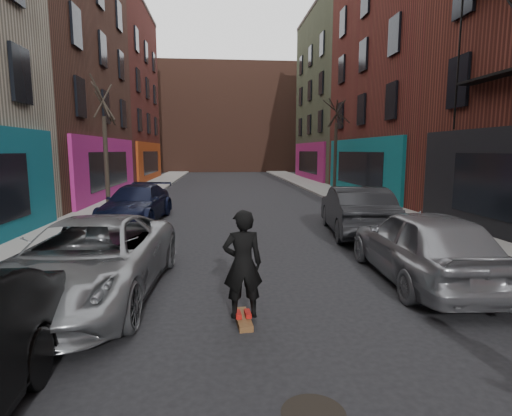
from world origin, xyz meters
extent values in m
cube|color=gray|center=(-6.25, 30.00, 0.07)|extent=(2.50, 84.00, 0.13)
cube|color=gray|center=(6.25, 30.00, 0.07)|extent=(2.50, 84.00, 0.13)
cube|color=#47281E|center=(0.00, 56.00, 7.00)|extent=(40.00, 10.00, 14.00)
imported|color=gray|center=(-3.54, 6.80, 0.75)|extent=(2.76, 5.53, 1.50)
imported|color=black|center=(-4.35, 15.16, 0.72)|extent=(2.49, 5.12, 1.44)
imported|color=gray|center=(3.20, 7.15, 0.80)|extent=(2.11, 4.79, 1.60)
imported|color=black|center=(3.43, 12.06, 0.81)|extent=(2.32, 5.08, 1.62)
cube|color=brown|center=(-0.74, 5.43, 0.05)|extent=(0.29, 0.82, 0.10)
imported|color=black|center=(-0.74, 5.43, 0.98)|extent=(0.68, 0.48, 1.77)
cylinder|color=black|center=(-0.13, 3.06, 0.01)|extent=(0.91, 0.91, 0.01)
camera|label=1|loc=(-1.09, -0.76, 2.79)|focal=28.00mm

